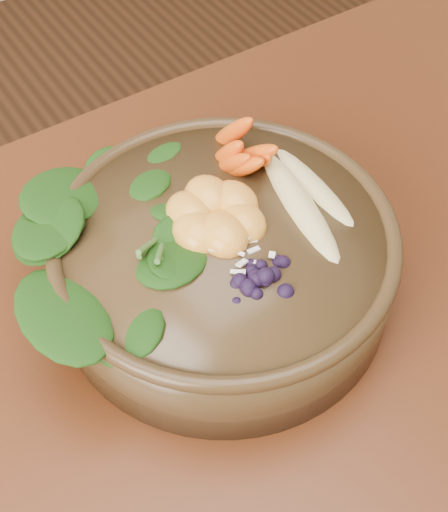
% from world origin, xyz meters
% --- Properties ---
extents(stoneware_bowl, '(0.31, 0.31, 0.08)m').
position_xyz_m(stoneware_bowl, '(0.09, 0.16, 0.79)').
color(stoneware_bowl, '#402E19').
rests_on(stoneware_bowl, dining_table).
extents(kale_heap, '(0.20, 0.18, 0.04)m').
position_xyz_m(kale_heap, '(0.05, 0.22, 0.85)').
color(kale_heap, '#1A410E').
rests_on(kale_heap, stoneware_bowl).
extents(carrot_cluster, '(0.06, 0.06, 0.08)m').
position_xyz_m(carrot_cluster, '(0.15, 0.23, 0.87)').
color(carrot_cluster, '#ED5312').
rests_on(carrot_cluster, stoneware_bowl).
extents(banana_halves, '(0.07, 0.16, 0.03)m').
position_xyz_m(banana_halves, '(0.17, 0.16, 0.84)').
color(banana_halves, '#E0CC84').
rests_on(banana_halves, stoneware_bowl).
extents(mandarin_cluster, '(0.09, 0.10, 0.03)m').
position_xyz_m(mandarin_cluster, '(0.09, 0.18, 0.84)').
color(mandarin_cluster, orange).
rests_on(mandarin_cluster, stoneware_bowl).
extents(blueberry_pile, '(0.14, 0.11, 0.04)m').
position_xyz_m(blueberry_pile, '(0.09, 0.10, 0.85)').
color(blueberry_pile, black).
rests_on(blueberry_pile, stoneware_bowl).
extents(coconut_flakes, '(0.10, 0.08, 0.01)m').
position_xyz_m(coconut_flakes, '(0.09, 0.14, 0.83)').
color(coconut_flakes, white).
rests_on(coconut_flakes, stoneware_bowl).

